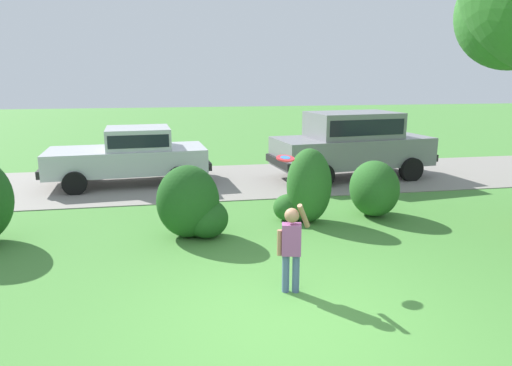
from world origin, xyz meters
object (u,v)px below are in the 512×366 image
at_px(parked_sedan, 131,154).
at_px(child_thrower, 291,243).
at_px(parked_suv, 352,141).
at_px(frisbee, 285,158).

distance_m(parked_sedan, child_thrower, 7.66).
bearing_deg(parked_suv, frisbee, -120.66).
distance_m(child_thrower, frisbee, 1.41).
height_order(child_thrower, frisbee, frisbee).
xyz_separation_m(parked_suv, child_thrower, (-3.59, -6.80, -0.36)).
bearing_deg(parked_sedan, child_thrower, -69.50).
xyz_separation_m(parked_sedan, frisbee, (2.83, -6.19, 0.86)).
bearing_deg(frisbee, child_thrower, -98.35).
relative_size(parked_sedan, frisbee, 15.99).
height_order(parked_sedan, parked_suv, parked_suv).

